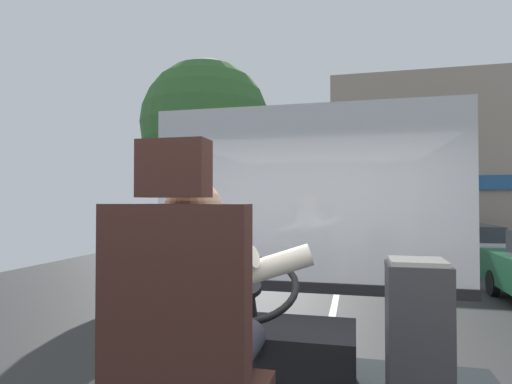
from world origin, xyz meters
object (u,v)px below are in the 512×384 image
bus_driver (200,311)px  parked_car_red (418,225)px  parked_car_charcoal (446,230)px  parked_car_silver (465,244)px  driver_seat (186,376)px  fare_box (418,365)px  steering_console (266,354)px

bus_driver → parked_car_red: bearing=80.2°
bus_driver → parked_car_charcoal: bus_driver is taller
parked_car_silver → parked_car_red: (-0.03, 9.38, 0.05)m
driver_seat → fare_box: size_ratio=1.49×
parked_car_red → steering_console: bearing=-100.3°
steering_console → parked_car_silver: size_ratio=0.25×
fare_box → bus_driver: bearing=-146.7°
driver_seat → parked_car_red: size_ratio=0.31×
bus_driver → fare_box: size_ratio=0.85×
parked_car_silver → parked_car_red: 9.38m
parked_car_charcoal → parked_car_silver: bearing=-94.6°
fare_box → parked_car_red: 21.46m
steering_console → parked_car_charcoal: size_ratio=0.29×
steering_console → parked_car_silver: bearing=71.5°
bus_driver → parked_car_charcoal: bearing=76.3°
driver_seat → bus_driver: 0.22m
driver_seat → parked_car_red: (3.75, 21.91, -0.67)m
fare_box → parked_car_silver: (2.96, 11.87, -0.59)m
bus_driver → parked_car_charcoal: 17.57m
parked_car_silver → parked_car_charcoal: size_ratio=1.14×
bus_driver → parked_car_silver: (3.77, 12.41, -0.91)m
fare_box → parked_car_charcoal: bearing=78.6°
parked_car_charcoal → parked_car_red: bearing=94.9°
bus_driver → parked_car_silver: bus_driver is taller
parked_car_red → fare_box: bearing=-97.9°
driver_seat → parked_car_silver: bearing=73.2°
fare_box → parked_car_silver: 12.25m
driver_seat → parked_car_charcoal: driver_seat is taller
fare_box → parked_car_silver: bearing=76.0°
parked_car_red → driver_seat: bearing=-99.7°
parked_car_red → parked_car_charcoal: bearing=-85.1°
parked_car_silver → parked_car_charcoal: bearing=85.4°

